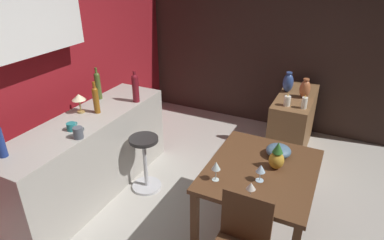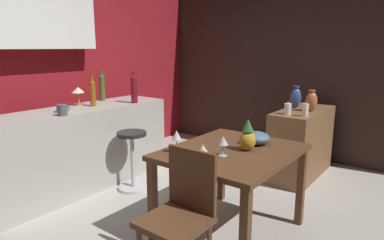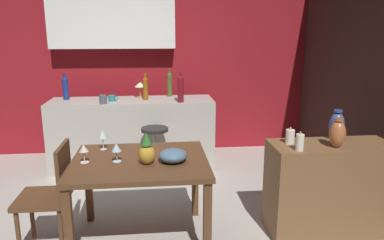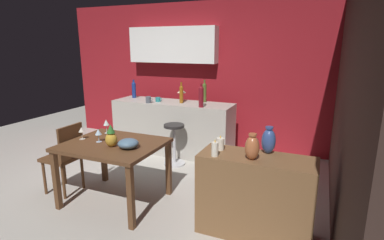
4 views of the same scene
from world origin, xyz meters
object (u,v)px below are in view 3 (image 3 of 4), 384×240
at_px(fruit_bowl, 173,156).
at_px(wine_bottle_amber, 145,87).
at_px(wine_bottle_cobalt, 65,87).
at_px(vase_ceramic_blue, 337,125).
at_px(chair_near_window, 51,193).
at_px(wine_glass_right, 103,135).
at_px(wine_bottle_olive, 170,83).
at_px(wine_glass_center, 84,149).
at_px(sideboard_cabinet, 330,188).
at_px(cup_slate, 103,99).
at_px(pineapple_centerpiece, 147,151).
at_px(pillar_candle_tall, 290,137).
at_px(dining_table, 140,170).
at_px(wine_glass_left, 116,148).
at_px(vase_copper, 338,134).
at_px(bar_stool, 155,152).
at_px(wine_bottle_ruby, 181,88).
at_px(counter_lamp, 140,86).
at_px(pillar_candle_short, 300,142).
at_px(cup_teal, 112,98).

bearing_deg(fruit_bowl, wine_bottle_amber, 97.45).
relative_size(wine_bottle_cobalt, vase_ceramic_blue, 1.24).
height_order(chair_near_window, wine_glass_right, wine_glass_right).
bearing_deg(wine_bottle_olive, wine_glass_center, -110.39).
height_order(sideboard_cabinet, cup_slate, cup_slate).
bearing_deg(wine_glass_center, pineapple_centerpiece, -9.20).
height_order(pillar_candle_tall, vase_ceramic_blue, vase_ceramic_blue).
bearing_deg(pillar_candle_tall, dining_table, -177.54).
bearing_deg(chair_near_window, wine_glass_left, 2.33).
bearing_deg(wine_glass_right, cup_slate, 96.98).
bearing_deg(vase_copper, bar_stool, 136.94).
xyz_separation_m(wine_glass_left, pillar_candle_tall, (1.47, 0.08, 0.03)).
bearing_deg(wine_bottle_amber, wine_bottle_ruby, -24.84).
relative_size(chair_near_window, pillar_candle_tall, 6.08).
bearing_deg(vase_ceramic_blue, counter_lamp, 134.31).
bearing_deg(wine_glass_left, wine_bottle_cobalt, 112.64).
bearing_deg(vase_copper, chair_near_window, 179.15).
height_order(wine_glass_right, cup_slate, cup_slate).
bearing_deg(wine_bottle_cobalt, fruit_bowl, -57.89).
distance_m(bar_stool, pineapple_centerpiece, 1.52).
distance_m(bar_stool, counter_lamp, 0.99).
relative_size(bar_stool, pillar_candle_short, 4.02).
height_order(wine_glass_center, wine_bottle_olive, wine_bottle_olive).
relative_size(wine_bottle_cobalt, vase_copper, 1.34).
xyz_separation_m(dining_table, chair_near_window, (-0.71, -0.05, -0.15)).
distance_m(chair_near_window, cup_teal, 1.91).
distance_m(chair_near_window, vase_copper, 2.39).
relative_size(wine_bottle_amber, pillar_candle_tall, 2.37).
bearing_deg(dining_table, fruit_bowl, -16.52).
bearing_deg(wine_bottle_ruby, vase_ceramic_blue, -48.87).
height_order(wine_bottle_cobalt, counter_lamp, wine_bottle_cobalt).
height_order(pineapple_centerpiece, vase_ceramic_blue, vase_ceramic_blue).
height_order(pineapple_centerpiece, cup_teal, pineapple_centerpiece).
bearing_deg(wine_glass_center, wine_bottle_ruby, 61.50).
bearing_deg(chair_near_window, sideboard_cabinet, 1.38).
bearing_deg(wine_bottle_ruby, sideboard_cabinet, -53.06).
relative_size(wine_glass_right, pillar_candle_tall, 1.21).
height_order(sideboard_cabinet, wine_glass_center, wine_glass_center).
bearing_deg(dining_table, cup_slate, 106.99).
xyz_separation_m(wine_glass_right, wine_bottle_cobalt, (-0.68, 1.65, 0.18)).
height_order(sideboard_cabinet, bar_stool, sideboard_cabinet).
bearing_deg(wine_bottle_olive, sideboard_cabinet, -57.16).
height_order(dining_table, wine_glass_right, wine_glass_right).
xyz_separation_m(wine_bottle_olive, vase_copper, (1.30, -2.15, -0.14)).
distance_m(fruit_bowl, wine_bottle_amber, 1.94).
height_order(sideboard_cabinet, wine_bottle_amber, wine_bottle_amber).
bearing_deg(pineapple_centerpiece, wine_bottle_cobalt, 117.46).
bearing_deg(wine_glass_right, pineapple_centerpiece, -46.04).
bearing_deg(bar_stool, vase_ceramic_blue, -36.12).
bearing_deg(wine_bottle_cobalt, cup_teal, -16.05).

